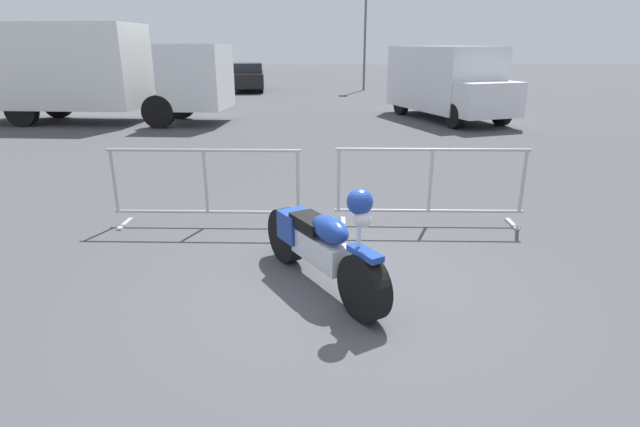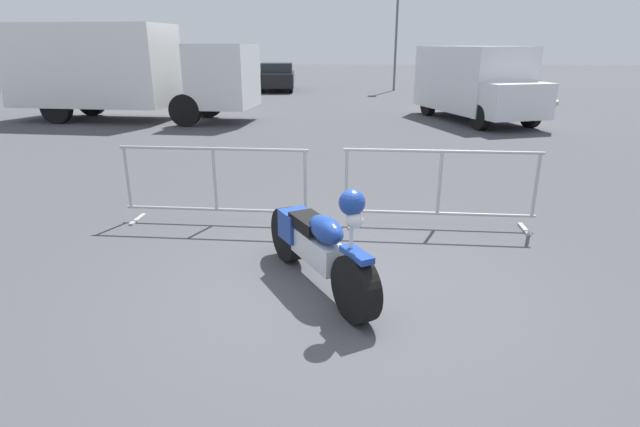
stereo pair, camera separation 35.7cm
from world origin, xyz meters
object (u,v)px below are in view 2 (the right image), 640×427
Objects in this scene: crowd_barrier_far at (439,188)px; pedestrian at (469,83)px; motorcycle at (318,244)px; parked_car_black at (277,76)px; delivery_van at (474,81)px; parked_car_blue at (114,75)px; parked_car_white at (223,77)px; parked_car_red at (165,76)px; crowd_barrier_near at (215,184)px; street_lamp at (397,17)px; box_truck at (120,68)px.

pedestrian reaches higher than crowd_barrier_far.
parked_car_black is (-3.56, 22.87, 0.28)m from motorcycle.
parked_car_black is at bearing 125.15° from pedestrian.
motorcycle is at bearing -38.10° from delivery_van.
parked_car_blue is 1.10× the size of parked_car_white.
parked_car_red is (-13.90, 10.41, -0.48)m from delivery_van.
motorcycle is 1.13× the size of pedestrian.
parked_car_white reaches higher than crowd_barrier_near.
parked_car_black is at bearing -162.30° from delivery_van.
pedestrian is at bearing -127.58° from parked_car_white.
delivery_van is at bearing -149.03° from parked_car_black.
parked_car_red is at bearing 111.31° from crowd_barrier_near.
box_truck is at bearing -129.74° from street_lamp.
crowd_barrier_near is 1.52× the size of pedestrian.
parked_car_red reaches higher than parked_car_black.
parked_car_red reaches higher than crowd_barrier_far.
parked_car_blue is (-5.59, 11.55, -0.86)m from box_truck.
pedestrian is (11.56, -7.30, 0.22)m from parked_car_white.
crowd_barrier_near is 21.15m from parked_car_black.
parked_car_red is at bearing 107.77° from box_truck.
crowd_barrier_far is 0.56× the size of parked_car_red.
parked_car_white is at bearing 165.65° from motorcycle.
parked_car_blue is at bearing 142.40° from pedestrian.
motorcycle is 23.56m from street_lamp.
crowd_barrier_near is at bearing -157.67° from parked_car_blue.
delivery_van is (2.80, 10.32, 0.68)m from crowd_barrier_far.
delivery_van is 1.22× the size of parked_car_black.
crowd_barrier_near is 0.58× the size of parked_car_black.
delivery_van is 17.37m from parked_car_red.
delivery_van is at bearing -132.09° from parked_car_red.
box_truck is 1.86× the size of parked_car_white.
parked_car_white is at bearing -153.73° from delivery_van.
parked_car_black is (3.02, -0.23, 0.03)m from parked_car_white.
parked_car_red reaches higher than crowd_barrier_near.
motorcycle is at bearing -122.70° from pedestrian.
crowd_barrier_far is 0.33× the size of box_truck.
parked_car_white is (0.44, 11.60, -0.93)m from box_truck.
pedestrian is (17.59, -7.25, 0.14)m from parked_car_blue.
box_truck reaches higher than parked_car_blue.
box_truck is 12.76m from pedestrian.
motorcycle is 0.34× the size of street_lamp.
pedestrian is at bearing -117.69° from parked_car_blue.
pedestrian is at bearing 76.04° from crowd_barrier_far.
parked_car_white is at bearing 110.80° from crowd_barrier_far.
street_lamp reaches higher than parked_car_white.
delivery_van is 0.94× the size of street_lamp.
crowd_barrier_far is at bearing -151.65° from parked_car_blue.
parked_car_red is 16.06m from pedestrian.
box_truck is at bearing 119.65° from crowd_barrier_near.
delivery_van reaches higher than pedestrian.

